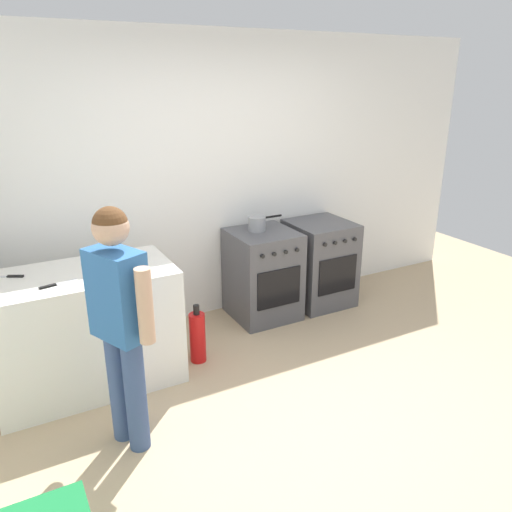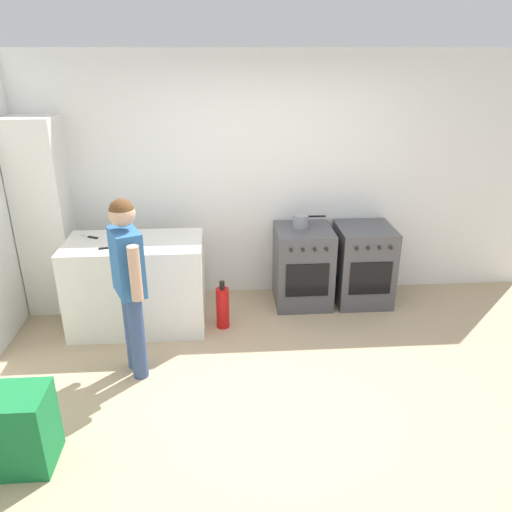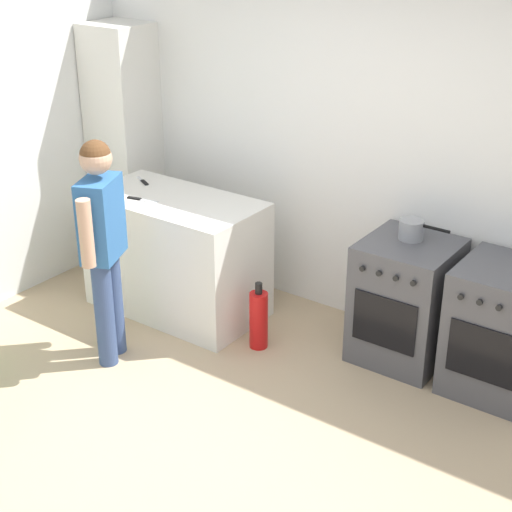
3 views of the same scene
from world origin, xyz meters
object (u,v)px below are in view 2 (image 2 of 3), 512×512
(fire_extinguisher, at_px, (223,307))
(recycling_crate_upper, at_px, (7,413))
(oven_right, at_px, (363,264))
(oven_left, at_px, (303,266))
(recycling_crate_lower, at_px, (15,446))
(knife_utility, at_px, (111,248))
(knife_paring, at_px, (90,237))
(person, at_px, (129,276))
(pot, at_px, (301,221))
(larder_cabinet, at_px, (45,218))

(fire_extinguisher, relative_size, recycling_crate_upper, 0.96)
(oven_right, xyz_separation_m, fire_extinguisher, (-1.53, -0.48, -0.21))
(oven_left, distance_m, oven_right, 0.66)
(oven_left, relative_size, recycling_crate_upper, 1.63)
(oven_right, bearing_deg, recycling_crate_upper, -143.36)
(fire_extinguisher, relative_size, recycling_crate_lower, 0.96)
(knife_utility, distance_m, recycling_crate_upper, 1.75)
(oven_left, height_order, knife_paring, knife_paring)
(oven_left, bearing_deg, knife_utility, -163.95)
(knife_utility, height_order, knife_paring, same)
(person, distance_m, recycling_crate_upper, 1.29)
(recycling_crate_upper, bearing_deg, pot, 44.99)
(oven_right, xyz_separation_m, person, (-2.27, -1.17, 0.48))
(oven_right, distance_m, fire_extinguisher, 1.61)
(fire_extinguisher, distance_m, larder_cabinet, 2.03)
(oven_left, xyz_separation_m, oven_right, (0.66, -0.00, -0.00))
(knife_utility, xyz_separation_m, person, (0.26, -0.64, 0.01))
(oven_right, relative_size, fire_extinguisher, 1.70)
(oven_right, bearing_deg, person, -152.62)
(fire_extinguisher, height_order, larder_cabinet, larder_cabinet)
(oven_right, relative_size, knife_utility, 3.38)
(recycling_crate_lower, distance_m, larder_cabinet, 2.46)
(recycling_crate_lower, distance_m, recycling_crate_upper, 0.28)
(person, bearing_deg, recycling_crate_upper, -123.27)
(fire_extinguisher, bearing_deg, person, -136.75)
(pot, relative_size, larder_cabinet, 0.17)
(knife_utility, relative_size, recycling_crate_lower, 0.48)
(pot, distance_m, knife_paring, 2.12)
(knife_paring, xyz_separation_m, larder_cabinet, (-0.52, 0.34, 0.09))
(person, bearing_deg, pot, 38.02)
(fire_extinguisher, xyz_separation_m, recycling_crate_lower, (-1.40, -1.70, -0.08))
(knife_utility, distance_m, person, 0.69)
(recycling_crate_lower, bearing_deg, person, 56.73)
(pot, relative_size, knife_paring, 1.74)
(knife_paring, bearing_deg, oven_right, 4.94)
(oven_right, height_order, knife_utility, knife_utility)
(recycling_crate_lower, height_order, recycling_crate_upper, recycling_crate_upper)
(pot, distance_m, larder_cabinet, 2.62)
(oven_left, distance_m, knife_paring, 2.19)
(oven_right, distance_m, larder_cabinet, 3.36)
(fire_extinguisher, bearing_deg, recycling_crate_upper, -129.46)
(oven_right, relative_size, recycling_crate_lower, 1.63)
(oven_right, relative_size, knife_paring, 4.29)
(pot, xyz_separation_m, recycling_crate_upper, (-2.24, -2.24, -0.50))
(knife_paring, bearing_deg, fire_extinguisher, -10.67)
(person, height_order, larder_cabinet, larder_cabinet)
(knife_paring, height_order, fire_extinguisher, knife_paring)
(knife_paring, height_order, recycling_crate_upper, knife_paring)
(oven_left, relative_size, fire_extinguisher, 1.70)
(knife_utility, height_order, fire_extinguisher, knife_utility)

